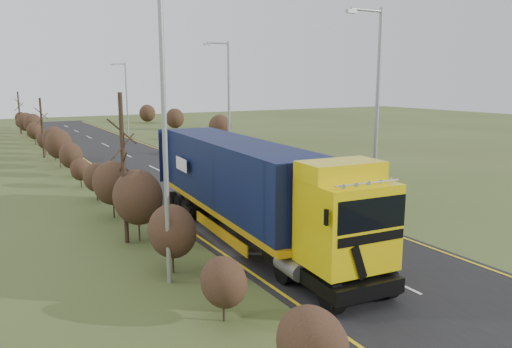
{
  "coord_description": "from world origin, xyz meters",
  "views": [
    {
      "loc": [
        -11.52,
        -15.49,
        6.5
      ],
      "look_at": [
        -0.39,
        4.13,
        2.25
      ],
      "focal_mm": 35.0,
      "sensor_mm": 36.0,
      "label": 1
    }
  ],
  "objects_px": {
    "speed_sign": "(271,160)",
    "car_blue_sedan": "(207,145)",
    "lorry": "(249,185)",
    "car_red_hatchback": "(253,162)",
    "streetlight_near": "(375,106)"
  },
  "relations": [
    {
      "from": "speed_sign",
      "to": "streetlight_near",
      "type": "bearing_deg",
      "value": -89.15
    },
    {
      "from": "car_red_hatchback",
      "to": "car_blue_sedan",
      "type": "distance_m",
      "value": 8.92
    },
    {
      "from": "car_blue_sedan",
      "to": "streetlight_near",
      "type": "distance_m",
      "value": 23.85
    },
    {
      "from": "streetlight_near",
      "to": "speed_sign",
      "type": "height_order",
      "value": "streetlight_near"
    },
    {
      "from": "lorry",
      "to": "streetlight_near",
      "type": "distance_m",
      "value": 7.4
    },
    {
      "from": "lorry",
      "to": "streetlight_near",
      "type": "xyz_separation_m",
      "value": [
        6.76,
        0.21,
        3.0
      ]
    },
    {
      "from": "car_red_hatchback",
      "to": "speed_sign",
      "type": "height_order",
      "value": "speed_sign"
    },
    {
      "from": "streetlight_near",
      "to": "car_blue_sedan",
      "type": "bearing_deg",
      "value": 85.47
    },
    {
      "from": "car_blue_sedan",
      "to": "streetlight_near",
      "type": "height_order",
      "value": "streetlight_near"
    },
    {
      "from": "lorry",
      "to": "car_red_hatchback",
      "type": "height_order",
      "value": "lorry"
    },
    {
      "from": "car_red_hatchback",
      "to": "lorry",
      "type": "bearing_deg",
      "value": 80.82
    },
    {
      "from": "car_red_hatchback",
      "to": "streetlight_near",
      "type": "xyz_separation_m",
      "value": [
        -1.64,
        -14.41,
        4.77
      ]
    },
    {
      "from": "car_red_hatchback",
      "to": "speed_sign",
      "type": "distance_m",
      "value": 5.79
    },
    {
      "from": "speed_sign",
      "to": "car_blue_sedan",
      "type": "bearing_deg",
      "value": 82.13
    },
    {
      "from": "lorry",
      "to": "speed_sign",
      "type": "relative_size",
      "value": 6.62
    }
  ]
}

